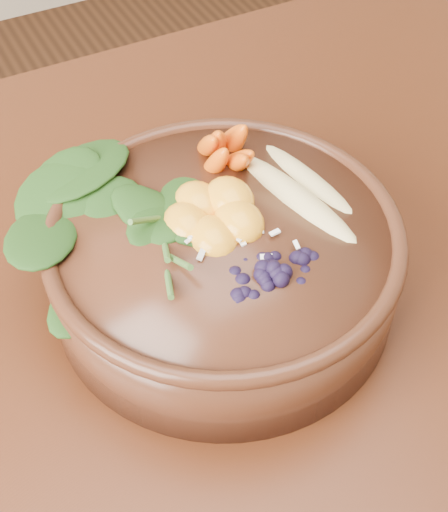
{
  "coord_description": "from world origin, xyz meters",
  "views": [
    {
      "loc": [
        -0.3,
        -0.4,
        1.28
      ],
      "look_at": [
        -0.1,
        -0.01,
        0.8
      ],
      "focal_mm": 50.0,
      "sensor_mm": 36.0,
      "label": 1
    }
  ],
  "objects_px": {
    "carrot_cluster": "(220,118)",
    "blueberry_pile": "(275,257)",
    "mandarin_cluster": "(213,202)",
    "banana_halves": "(303,174)",
    "dining_table": "(298,309)",
    "kale_heap": "(134,191)",
    "stoneware_bowl": "(224,263)"
  },
  "relations": [
    {
      "from": "dining_table",
      "to": "carrot_cluster",
      "type": "bearing_deg",
      "value": 122.36
    },
    {
      "from": "carrot_cluster",
      "to": "kale_heap",
      "type": "bearing_deg",
      "value": -169.49
    },
    {
      "from": "banana_halves",
      "to": "kale_heap",
      "type": "bearing_deg",
      "value": 156.45
    },
    {
      "from": "stoneware_bowl",
      "to": "carrot_cluster",
      "type": "height_order",
      "value": "carrot_cluster"
    },
    {
      "from": "stoneware_bowl",
      "to": "kale_heap",
      "type": "height_order",
      "value": "kale_heap"
    },
    {
      "from": "blueberry_pile",
      "to": "banana_halves",
      "type": "bearing_deg",
      "value": 46.37
    },
    {
      "from": "kale_heap",
      "to": "stoneware_bowl",
      "type": "bearing_deg",
      "value": -45.25
    },
    {
      "from": "kale_heap",
      "to": "carrot_cluster",
      "type": "distance_m",
      "value": 0.11
    },
    {
      "from": "stoneware_bowl",
      "to": "carrot_cluster",
      "type": "bearing_deg",
      "value": 64.19
    },
    {
      "from": "stoneware_bowl",
      "to": "mandarin_cluster",
      "type": "relative_size",
      "value": 3.15
    },
    {
      "from": "dining_table",
      "to": "carrot_cluster",
      "type": "distance_m",
      "value": 0.24
    },
    {
      "from": "kale_heap",
      "to": "banana_halves",
      "type": "bearing_deg",
      "value": -15.66
    },
    {
      "from": "kale_heap",
      "to": "banana_halves",
      "type": "relative_size",
      "value": 1.13
    },
    {
      "from": "blueberry_pile",
      "to": "mandarin_cluster",
      "type": "bearing_deg",
      "value": 98.62
    },
    {
      "from": "kale_heap",
      "to": "mandarin_cluster",
      "type": "bearing_deg",
      "value": -33.9
    },
    {
      "from": "blueberry_pile",
      "to": "stoneware_bowl",
      "type": "bearing_deg",
      "value": 100.75
    },
    {
      "from": "stoneware_bowl",
      "to": "kale_heap",
      "type": "xyz_separation_m",
      "value": [
        -0.06,
        0.06,
        0.07
      ]
    },
    {
      "from": "carrot_cluster",
      "to": "blueberry_pile",
      "type": "height_order",
      "value": "carrot_cluster"
    },
    {
      "from": "banana_halves",
      "to": "mandarin_cluster",
      "type": "height_order",
      "value": "mandarin_cluster"
    },
    {
      "from": "stoneware_bowl",
      "to": "banana_halves",
      "type": "distance_m",
      "value": 0.11
    },
    {
      "from": "dining_table",
      "to": "mandarin_cluster",
      "type": "height_order",
      "value": "mandarin_cluster"
    },
    {
      "from": "mandarin_cluster",
      "to": "blueberry_pile",
      "type": "xyz_separation_m",
      "value": [
        0.01,
        -0.08,
        0.0
      ]
    },
    {
      "from": "carrot_cluster",
      "to": "mandarin_cluster",
      "type": "xyz_separation_m",
      "value": [
        -0.05,
        -0.07,
        -0.03
      ]
    },
    {
      "from": "banana_halves",
      "to": "dining_table",
      "type": "bearing_deg",
      "value": -54.17
    },
    {
      "from": "carrot_cluster",
      "to": "blueberry_pile",
      "type": "bearing_deg",
      "value": -109.55
    },
    {
      "from": "carrot_cluster",
      "to": "mandarin_cluster",
      "type": "distance_m",
      "value": 0.09
    },
    {
      "from": "stoneware_bowl",
      "to": "blueberry_pile",
      "type": "distance_m",
      "value": 0.09
    },
    {
      "from": "mandarin_cluster",
      "to": "carrot_cluster",
      "type": "bearing_deg",
      "value": 58.08
    },
    {
      "from": "dining_table",
      "to": "blueberry_pile",
      "type": "bearing_deg",
      "value": -139.25
    },
    {
      "from": "carrot_cluster",
      "to": "blueberry_pile",
      "type": "xyz_separation_m",
      "value": [
        -0.03,
        -0.16,
        -0.02
      ]
    },
    {
      "from": "banana_halves",
      "to": "mandarin_cluster",
      "type": "relative_size",
      "value": 1.82
    },
    {
      "from": "dining_table",
      "to": "banana_halves",
      "type": "xyz_separation_m",
      "value": [
        -0.01,
        0.01,
        0.19
      ]
    }
  ]
}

